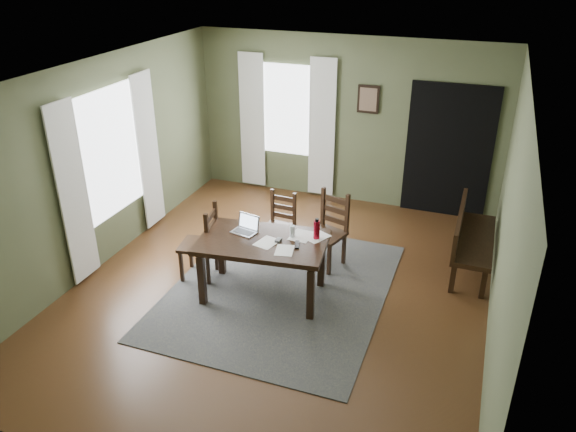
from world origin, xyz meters
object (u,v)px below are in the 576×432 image
at_px(bench, 469,235).
at_px(water_bottle, 317,229).
at_px(dining_table, 263,247).
at_px(chair_end, 202,243).
at_px(laptop, 246,227).
at_px(chair_back_left, 280,225).
at_px(chair_back_right, 328,231).

relative_size(bench, water_bottle, 5.71).
distance_m(dining_table, water_bottle, 0.68).
relative_size(chair_end, laptop, 2.98).
bearing_deg(chair_back_left, bench, 14.25).
height_order(dining_table, bench, bench).
bearing_deg(bench, chair_end, 113.49).
distance_m(bench, laptop, 2.93).
bearing_deg(laptop, chair_end, -166.58).
relative_size(dining_table, chair_back_left, 1.83).
distance_m(chair_end, water_bottle, 1.54).
relative_size(chair_back_left, chair_back_right, 0.87).
relative_size(bench, laptop, 4.45).
xyz_separation_m(chair_back_left, bench, (2.47, 0.47, 0.07)).
bearing_deg(chair_end, bench, 103.85).
relative_size(dining_table, bench, 1.08).
relative_size(chair_end, bench, 0.67).
xyz_separation_m(chair_end, chair_back_right, (1.43, 0.87, 0.01)).
distance_m(chair_end, chair_back_left, 1.16).
xyz_separation_m(chair_back_right, bench, (1.77, 0.52, 0.01)).
height_order(chair_back_right, bench, chair_back_right).
xyz_separation_m(chair_end, bench, (3.19, 1.39, 0.01)).
bearing_deg(chair_back_left, chair_end, -124.76).
height_order(dining_table, chair_end, chair_end).
bearing_deg(water_bottle, chair_end, -174.65).
bearing_deg(dining_table, water_bottle, 16.64).
height_order(chair_end, laptop, chair_end).
bearing_deg(dining_table, chair_back_left, 92.63).
bearing_deg(bench, laptop, 118.06).
height_order(chair_back_right, laptop, chair_back_right).
distance_m(dining_table, laptop, 0.34).
xyz_separation_m(chair_back_left, laptop, (-0.09, -0.89, 0.39)).
relative_size(dining_table, chair_end, 1.62).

